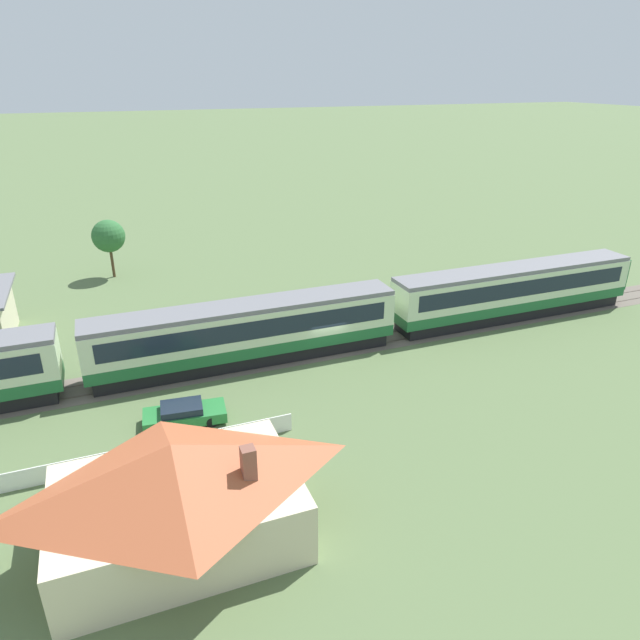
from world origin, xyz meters
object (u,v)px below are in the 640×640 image
Objects in this scene: passenger_train at (250,330)px; cottage_terracotta_roof at (177,493)px; parked_car_green at (184,414)px; yard_tree_0 at (108,236)px.

cottage_terracotta_roof is (-6.98, -14.85, 0.17)m from passenger_train.
yard_tree_0 reaches higher than parked_car_green.
cottage_terracotta_roof is 36.90m from yard_tree_0.
cottage_terracotta_roof is at bearing -88.63° from yard_tree_0.
yard_tree_0 reaches higher than cottage_terracotta_roof.
parked_car_green is 0.84× the size of yard_tree_0.
yard_tree_0 is (-2.40, 27.94, 3.46)m from parked_car_green.
yard_tree_0 is at bearing 91.37° from cottage_terracotta_roof.
passenger_train is at bearing 53.29° from parked_car_green.
cottage_terracotta_roof is at bearing -115.18° from passenger_train.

